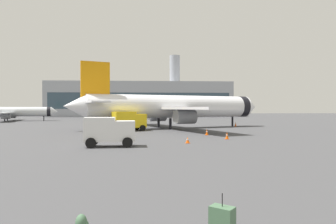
% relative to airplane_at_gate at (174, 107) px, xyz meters
% --- Properties ---
extents(airplane_at_gate, '(34.42, 31.54, 10.50)m').
position_rel_airplane_at_gate_xyz_m(airplane_at_gate, '(0.00, 0.00, 0.00)').
color(airplane_at_gate, white).
rests_on(airplane_at_gate, ground).
extents(airplane_taxiing, '(23.64, 21.49, 6.99)m').
position_rel_airplane_at_gate_xyz_m(airplane_taxiing, '(-40.82, 32.18, -1.22)').
color(airplane_taxiing, silver).
rests_on(airplane_taxiing, ground).
extents(service_truck, '(5.28, 4.09, 2.90)m').
position_rel_airplane_at_gate_xyz_m(service_truck, '(-7.22, -6.04, -2.05)').
color(service_truck, yellow).
rests_on(service_truck, ground).
extents(cargo_van, '(4.53, 2.58, 2.60)m').
position_rel_airplane_at_gate_xyz_m(cargo_van, '(-7.74, -24.95, -2.21)').
color(cargo_van, white).
rests_on(cargo_van, ground).
extents(safety_cone_near, '(0.44, 0.44, 0.80)m').
position_rel_airplane_at_gate_xyz_m(safety_cone_near, '(4.37, -19.05, -3.26)').
color(safety_cone_near, '#F2590C').
rests_on(safety_cone_near, ground).
extents(safety_cone_mid, '(0.44, 0.44, 0.77)m').
position_rel_airplane_at_gate_xyz_m(safety_cone_mid, '(3.10, -13.89, -3.28)').
color(safety_cone_mid, '#F2590C').
rests_on(safety_cone_mid, ground).
extents(safety_cone_far, '(0.44, 0.44, 0.83)m').
position_rel_airplane_at_gate_xyz_m(safety_cone_far, '(12.04, 4.66, -3.25)').
color(safety_cone_far, '#F2590C').
rests_on(safety_cone_far, ground).
extents(safety_cone_outer, '(0.44, 0.44, 0.61)m').
position_rel_airplane_at_gate_xyz_m(safety_cone_outer, '(-0.46, -22.74, -3.36)').
color(safety_cone_outer, '#F2590C').
rests_on(safety_cone_outer, ground).
extents(rolling_suitcase, '(0.75, 0.71, 1.10)m').
position_rel_airplane_at_gate_xyz_m(rolling_suitcase, '(-2.23, -44.47, -3.27)').
color(rolling_suitcase, '#476B4C').
rests_on(rolling_suitcase, ground).
extents(traveller_backpack, '(0.36, 0.40, 0.48)m').
position_rel_airplane_at_gate_xyz_m(traveller_backpack, '(-6.07, -44.08, -3.42)').
color(traveller_backpack, '#476B4C').
rests_on(traveller_backpack, ground).
extents(terminal_building, '(74.20, 24.07, 26.03)m').
position_rel_airplane_at_gate_xyz_m(terminal_building, '(-7.62, 80.58, 3.48)').
color(terminal_building, '#9EA3AD').
rests_on(terminal_building, ground).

